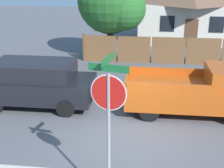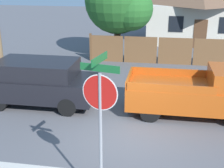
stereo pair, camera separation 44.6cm
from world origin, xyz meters
The scene contains 7 objects.
ground_plane centered at (0.00, 0.00, 0.00)m, with size 80.00×80.00×0.00m, color #56565B.
wooden_fence centered at (2.64, 8.92, 0.78)m, with size 12.05×0.12×1.65m.
house centered at (3.44, 16.51, 2.39)m, with size 8.13×6.69×4.61m.
oak_tree centered at (-1.66, 9.67, 3.37)m, with size 4.06×3.87×5.40m.
red_suv centered at (-3.82, 2.14, 0.97)m, with size 4.45×2.05×1.80m.
orange_pickup centered at (2.35, 2.14, 0.88)m, with size 4.82×2.03×1.83m.
stop_sign centered at (-0.25, -3.17, 2.40)m, with size 0.83×0.75×3.52m.
Camera 1 is at (0.52, -8.99, 5.04)m, focal length 50.00 mm.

